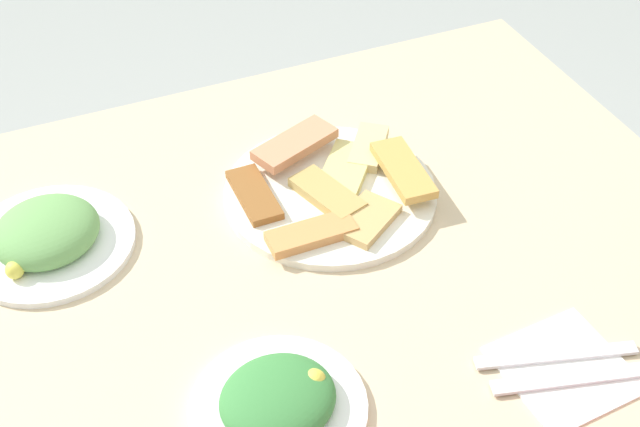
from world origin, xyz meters
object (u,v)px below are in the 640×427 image
object	(u,v)px
dining_table	(313,293)
paper_napkin	(564,369)
salad_plate_greens	(279,402)
spoon	(574,378)
pide_platter	(332,188)
salad_plate_rice	(47,235)
fork	(556,355)

from	to	relation	value
dining_table	paper_napkin	bearing A→B (deg)	123.89
salad_plate_greens	spoon	distance (m)	0.34
pide_platter	salad_plate_rice	distance (m)	0.39
salad_plate_rice	spoon	world-z (taller)	salad_plate_rice
salad_plate_greens	fork	bearing A→B (deg)	169.55
pide_platter	salad_plate_greens	xyz separation A→B (m)	(0.20, 0.31, 0.00)
dining_table	fork	distance (m)	0.35
dining_table	salad_plate_rice	bearing A→B (deg)	-25.59
spoon	salad_plate_rice	bearing A→B (deg)	-27.29
pide_platter	salad_plate_greens	bearing A→B (deg)	57.28
salad_plate_greens	salad_plate_rice	distance (m)	0.41
salad_plate_greens	salad_plate_rice	xyz separation A→B (m)	(0.19, -0.37, 0.00)
dining_table	pide_platter	xyz separation A→B (m)	(-0.07, -0.10, 0.09)
paper_napkin	spoon	xyz separation A→B (m)	(0.00, 0.02, 0.00)
paper_napkin	fork	bearing A→B (deg)	-90.00
salad_plate_greens	paper_napkin	size ratio (longest dim) A/B	1.44
salad_plate_greens	spoon	xyz separation A→B (m)	(-0.33, 0.10, -0.01)
salad_plate_greens	spoon	size ratio (longest dim) A/B	1.02
salad_plate_greens	paper_napkin	bearing A→B (deg)	166.53
pide_platter	salad_plate_greens	distance (m)	0.37
salad_plate_greens	paper_napkin	xyz separation A→B (m)	(-0.33, 0.08, -0.01)
dining_table	spoon	size ratio (longest dim) A/B	5.77
pide_platter	spoon	xyz separation A→B (m)	(-0.12, 0.41, -0.01)
dining_table	spoon	distance (m)	0.38
salad_plate_greens	spoon	bearing A→B (deg)	163.58
fork	salad_plate_greens	bearing A→B (deg)	5.64
spoon	fork	bearing A→B (deg)	-75.38
fork	paper_napkin	bearing A→B (deg)	106.08
pide_platter	salad_plate_greens	size ratio (longest dim) A/B	1.52
salad_plate_rice	paper_napkin	distance (m)	0.68
paper_napkin	fork	size ratio (longest dim) A/B	0.71
spoon	paper_napkin	bearing A→B (deg)	-75.38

